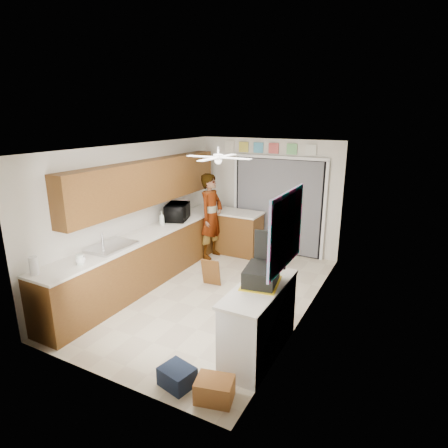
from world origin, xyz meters
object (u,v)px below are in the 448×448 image
at_px(navy_crate, 177,376).
at_px(soap_bottle, 162,218).
at_px(microwave, 177,212).
at_px(dog, 272,258).
at_px(paper_towel_roll, 34,266).
at_px(suitcase, 261,275).
at_px(cardboard_box, 214,390).
at_px(man, 211,216).
at_px(cup, 80,261).

bearing_deg(navy_crate, soap_bottle, 129.00).
distance_m(microwave, soap_bottle, 0.45).
relative_size(microwave, dog, 0.97).
relative_size(paper_towel_roll, navy_crate, 0.67).
height_order(paper_towel_roll, dog, paper_towel_roll).
distance_m(soap_bottle, paper_towel_roll, 2.68).
height_order(suitcase, cardboard_box, suitcase).
bearing_deg(paper_towel_roll, dog, 62.19).
xyz_separation_m(cardboard_box, man, (-2.15, 3.73, 0.78)).
distance_m(cardboard_box, dog, 3.76).
height_order(microwave, navy_crate, microwave).
bearing_deg(soap_bottle, suitcase, -29.81).
distance_m(microwave, dog, 2.11).
xyz_separation_m(cup, navy_crate, (1.95, -0.49, -0.88)).
bearing_deg(man, suitcase, -136.56).
xyz_separation_m(microwave, cup, (0.12, -2.59, -0.11)).
bearing_deg(dog, suitcase, -75.82).
relative_size(microwave, paper_towel_roll, 2.42).
relative_size(navy_crate, man, 0.20).
relative_size(cup, man, 0.08).
height_order(paper_towel_roll, cardboard_box, paper_towel_roll).
relative_size(paper_towel_roll, dog, 0.40).
bearing_deg(soap_bottle, paper_towel_roll, -91.85).
bearing_deg(cup, cardboard_box, -11.25).
height_order(navy_crate, man, man).
relative_size(cardboard_box, navy_crate, 1.09).
xyz_separation_m(suitcase, man, (-2.22, 2.64, -0.14)).
relative_size(microwave, cup, 4.32).
distance_m(soap_bottle, navy_crate, 3.51).
bearing_deg(man, microwave, 151.12).
bearing_deg(cardboard_box, microwave, 129.77).
bearing_deg(cardboard_box, soap_bottle, 134.87).
bearing_deg(cup, paper_towel_roll, -115.90).
height_order(soap_bottle, man, man).
xyz_separation_m(paper_towel_roll, man, (0.55, 3.78, -0.15)).
relative_size(soap_bottle, cup, 1.90).
height_order(microwave, paper_towel_roll, microwave).
bearing_deg(cup, man, 84.88).
bearing_deg(paper_towel_roll, suitcase, 22.34).
bearing_deg(navy_crate, paper_towel_roll, -178.71).
bearing_deg(paper_towel_roll, cup, 64.10).
height_order(microwave, suitcase, microwave).
xyz_separation_m(microwave, man, (0.41, 0.65, -0.19)).
relative_size(suitcase, navy_crate, 1.40).
bearing_deg(soap_bottle, microwave, 83.12).
xyz_separation_m(soap_bottle, paper_towel_roll, (-0.09, -2.68, -0.01)).
distance_m(cup, dog, 3.70).
height_order(man, dog, man).
relative_size(cup, suitcase, 0.27).
xyz_separation_m(microwave, suitcase, (2.63, -1.99, -0.05)).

